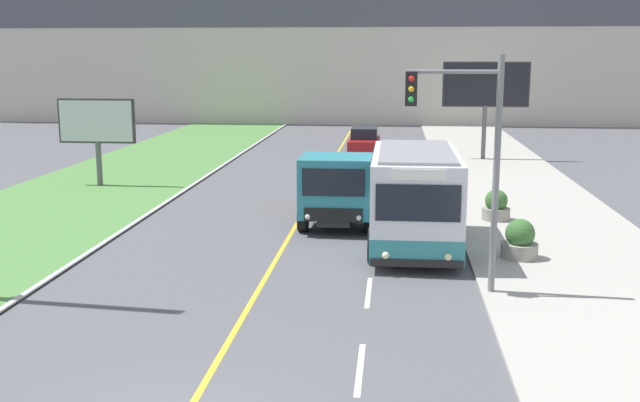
{
  "coord_description": "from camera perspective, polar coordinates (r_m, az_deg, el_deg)",
  "views": [
    {
      "loc": [
        3.3,
        -9.96,
        5.82
      ],
      "look_at": [
        1.1,
        12.24,
        1.4
      ],
      "focal_mm": 42.0,
      "sensor_mm": 36.0,
      "label": 1
    }
  ],
  "objects": [
    {
      "name": "planter_round_near",
      "position": [
        22.03,
        14.97,
        -2.96
      ],
      "size": [
        1.04,
        1.04,
        1.13
      ],
      "color": "gray",
      "rests_on": "sidewalk_right"
    },
    {
      "name": "planter_round_second",
      "position": [
        26.87,
        13.27,
        -0.41
      ],
      "size": [
        0.98,
        0.98,
        1.07
      ],
      "color": "gray",
      "rests_on": "sidewalk_right"
    },
    {
      "name": "dump_truck",
      "position": [
        25.63,
        1.39,
        0.91
      ],
      "size": [
        2.45,
        6.53,
        2.5
      ],
      "color": "black",
      "rests_on": "ground_plane"
    },
    {
      "name": "city_bus",
      "position": [
        22.56,
        7.23,
        0.13
      ],
      "size": [
        2.66,
        6.04,
        3.0
      ],
      "color": "silver",
      "rests_on": "ground_plane"
    },
    {
      "name": "billboard_small",
      "position": [
        34.49,
        -16.64,
        5.64
      ],
      "size": [
        3.43,
        0.24,
        3.87
      ],
      "color": "#59595B",
      "rests_on": "ground_plane"
    },
    {
      "name": "traffic_light_mast",
      "position": [
        18.12,
        11.33,
        4.25
      ],
      "size": [
        2.28,
        0.32,
        5.79
      ],
      "color": "slate",
      "rests_on": "ground_plane"
    },
    {
      "name": "car_distant",
      "position": [
        45.12,
        3.39,
        4.66
      ],
      "size": [
        1.8,
        4.3,
        1.45
      ],
      "color": "maroon",
      "rests_on": "ground_plane"
    },
    {
      "name": "billboard_large",
      "position": [
        42.12,
        12.52,
        8.43
      ],
      "size": [
        4.67,
        0.24,
        5.36
      ],
      "color": "#59595B",
      "rests_on": "ground_plane"
    }
  ]
}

